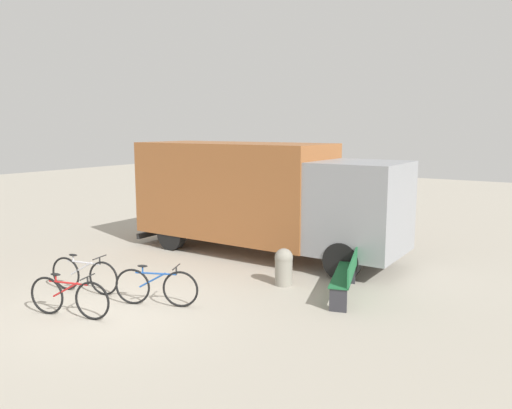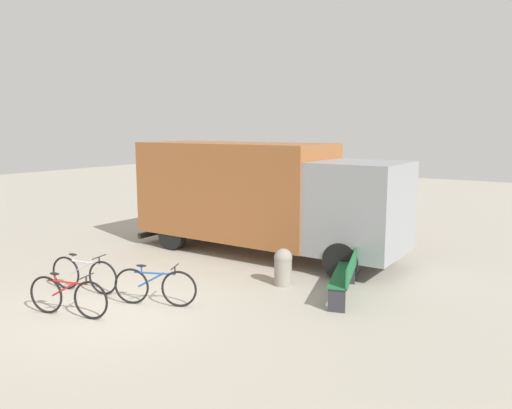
{
  "view_description": "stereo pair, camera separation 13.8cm",
  "coord_description": "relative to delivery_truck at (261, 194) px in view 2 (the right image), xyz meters",
  "views": [
    {
      "loc": [
        7.45,
        -6.48,
        3.54
      ],
      "look_at": [
        0.79,
        3.87,
        1.66
      ],
      "focal_mm": 35.0,
      "sensor_mm": 36.0,
      "label": 1
    },
    {
      "loc": [
        7.57,
        -6.41,
        3.54
      ],
      "look_at": [
        0.79,
        3.87,
        1.66
      ],
      "focal_mm": 35.0,
      "sensor_mm": 36.0,
      "label": 2
    }
  ],
  "objects": [
    {
      "name": "ground_plane",
      "position": [
        -0.05,
        -5.26,
        -1.72
      ],
      "size": [
        60.0,
        60.0,
        0.0
      ],
      "primitive_type": "plane",
      "color": "#A8A091"
    },
    {
      "name": "delivery_truck",
      "position": [
        0.0,
        0.0,
        0.0
      ],
      "size": [
        7.85,
        2.45,
        3.13
      ],
      "rotation": [
        0.0,
        0.0,
        -0.01
      ],
      "color": "#99592D",
      "rests_on": "ground"
    },
    {
      "name": "park_bench",
      "position": [
        3.51,
        -2.14,
        -1.22
      ],
      "size": [
        0.95,
        2.02,
        0.87
      ],
      "rotation": [
        0.0,
        0.0,
        1.86
      ],
      "color": "#1E6638",
      "rests_on": "ground"
    },
    {
      "name": "bicycle_near",
      "position": [
        -1.41,
        -4.96,
        -1.33
      ],
      "size": [
        1.72,
        0.5,
        0.84
      ],
      "rotation": [
        0.0,
        0.0,
        0.2
      ],
      "color": "black",
      "rests_on": "ground"
    },
    {
      "name": "bicycle_middle",
      "position": [
        -0.46,
        -6.06,
        -1.33
      ],
      "size": [
        1.7,
        0.59,
        0.84
      ],
      "rotation": [
        0.0,
        0.0,
        0.27
      ],
      "color": "black",
      "rests_on": "ground"
    },
    {
      "name": "bicycle_far",
      "position": [
        0.49,
        -4.72,
        -1.33
      ],
      "size": [
        1.63,
        0.74,
        0.84
      ],
      "rotation": [
        0.0,
        0.0,
        0.4
      ],
      "color": "black",
      "rests_on": "ground"
    },
    {
      "name": "bollard_near_bench",
      "position": [
        1.98,
        -2.16,
        -1.26
      ],
      "size": [
        0.42,
        0.42,
        0.85
      ],
      "color": "gray",
      "rests_on": "ground"
    }
  ]
}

